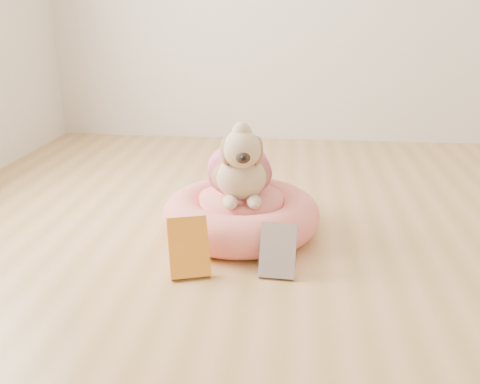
# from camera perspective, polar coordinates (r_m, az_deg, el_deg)

# --- Properties ---
(floor) EXTENTS (4.50, 4.50, 0.00)m
(floor) POSITION_cam_1_polar(r_m,az_deg,el_deg) (2.12, 8.59, -8.87)
(floor) COLOR tan
(floor) RESTS_ON ground
(pet_bed) EXTENTS (0.71, 0.71, 0.18)m
(pet_bed) POSITION_cam_1_polar(r_m,az_deg,el_deg) (2.44, 0.12, -2.45)
(pet_bed) COLOR #EA5B67
(pet_bed) RESTS_ON floor
(dog) EXTENTS (0.42, 0.55, 0.37)m
(dog) POSITION_cam_1_polar(r_m,az_deg,el_deg) (2.36, -0.00, 3.93)
(dog) COLOR brown
(dog) RESTS_ON pet_bed
(book_yellow) EXTENTS (0.19, 0.18, 0.22)m
(book_yellow) POSITION_cam_1_polar(r_m,az_deg,el_deg) (2.08, -5.50, -5.90)
(book_yellow) COLOR gold
(book_yellow) RESTS_ON floor
(book_white) EXTENTS (0.15, 0.13, 0.20)m
(book_white) POSITION_cam_1_polar(r_m,az_deg,el_deg) (2.08, 4.06, -6.25)
(book_white) COLOR white
(book_white) RESTS_ON floor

